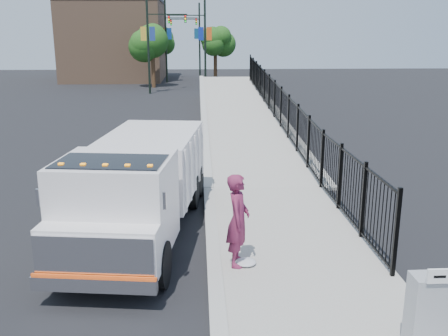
{
  "coord_description": "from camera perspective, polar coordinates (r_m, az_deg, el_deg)",
  "views": [
    {
      "loc": [
        -0.3,
        -10.9,
        4.81
      ],
      "look_at": [
        0.38,
        2.0,
        1.32
      ],
      "focal_mm": 40.0,
      "sensor_mm": 36.0,
      "label": 1
    }
  ],
  "objects": [
    {
      "name": "tree_0",
      "position": [
        46.77,
        -8.19,
        13.93
      ],
      "size": [
        3.11,
        3.11,
        5.56
      ],
      "color": "#382314",
      "rests_on": "ground"
    },
    {
      "name": "light_pole_1",
      "position": [
        44.01,
        -2.59,
        14.52
      ],
      "size": [
        3.77,
        0.22,
        8.0
      ],
      "color": "black",
      "rests_on": "ground"
    },
    {
      "name": "sidewalk",
      "position": [
        10.33,
        10.01,
        -12.53
      ],
      "size": [
        3.55,
        12.0,
        0.12
      ],
      "primitive_type": "cube",
      "color": "#9E998E",
      "rests_on": "ground"
    },
    {
      "name": "arrow_sign",
      "position": [
        7.87,
        23.38,
        -11.27
      ],
      "size": [
        0.35,
        0.04,
        0.22
      ],
      "primitive_type": "cube",
      "color": "white",
      "rests_on": "utility_cabinet"
    },
    {
      "name": "iron_fence",
      "position": [
        23.55,
        6.48,
        5.46
      ],
      "size": [
        0.1,
        28.0,
        1.8
      ],
      "primitive_type": "cube",
      "color": "black",
      "rests_on": "ground"
    },
    {
      "name": "truck",
      "position": [
        12.07,
        -9.77,
        -1.62
      ],
      "size": [
        3.17,
        7.41,
        2.46
      ],
      "rotation": [
        0.0,
        0.0,
        -0.13
      ],
      "color": "black",
      "rests_on": "ground"
    },
    {
      "name": "curb",
      "position": [
        10.08,
        -0.99,
        -12.88
      ],
      "size": [
        0.3,
        12.0,
        0.16
      ],
      "primitive_type": "cube",
      "color": "#ADAAA3",
      "rests_on": "ground"
    },
    {
      "name": "utility_cabinet",
      "position": [
        8.38,
        22.17,
        -15.16
      ],
      "size": [
        0.55,
        0.4,
        1.25
      ],
      "primitive_type": "cube",
      "color": "gray",
      "rests_on": "sidewalk"
    },
    {
      "name": "ground",
      "position": [
        11.92,
        -1.33,
        -8.7
      ],
      "size": [
        120.0,
        120.0,
        0.0
      ],
      "primitive_type": "plane",
      "color": "black",
      "rests_on": "ground"
    },
    {
      "name": "tree_2",
      "position": [
        60.42,
        -7.19,
        14.2
      ],
      "size": [
        2.94,
        2.94,
        5.47
      ],
      "color": "#382314",
      "rests_on": "ground"
    },
    {
      "name": "light_pole_3",
      "position": [
        55.94,
        -3.13,
        14.64
      ],
      "size": [
        3.78,
        0.22,
        8.0
      ],
      "color": "black",
      "rests_on": "ground"
    },
    {
      "name": "tree_1",
      "position": [
        49.21,
        -1.0,
        14.07
      ],
      "size": [
        2.24,
        2.24,
        5.12
      ],
      "color": "#382314",
      "rests_on": "ground"
    },
    {
      "name": "worker",
      "position": [
        10.31,
        1.62,
        -5.98
      ],
      "size": [
        0.61,
        0.8,
        1.96
      ],
      "primitive_type": "imported",
      "rotation": [
        0.0,
        0.0,
        1.36
      ],
      "color": "maroon",
      "rests_on": "sidewalk"
    },
    {
      "name": "debris",
      "position": [
        10.66,
        2.5,
        -10.68
      ],
      "size": [
        0.44,
        0.44,
        0.11
      ],
      "primitive_type": "ellipsoid",
      "color": "silver",
      "rests_on": "sidewalk"
    },
    {
      "name": "ramp",
      "position": [
        27.43,
        2.12,
        5.0
      ],
      "size": [
        3.95,
        24.06,
        3.19
      ],
      "primitive_type": "cube",
      "rotation": [
        0.06,
        0.0,
        0.0
      ],
      "color": "#9E998E",
      "rests_on": "ground"
    },
    {
      "name": "building",
      "position": [
        55.59,
        -12.37,
        13.94
      ],
      "size": [
        10.0,
        10.0,
        8.0
      ],
      "primitive_type": "cube",
      "color": "#8C664C",
      "rests_on": "ground"
    },
    {
      "name": "light_pole_2",
      "position": [
        51.51,
        -6.31,
        14.53
      ],
      "size": [
        3.78,
        0.22,
        8.0
      ],
      "color": "black",
      "rests_on": "ground"
    },
    {
      "name": "light_pole_0",
      "position": [
        41.91,
        -8.25,
        14.35
      ],
      "size": [
        3.77,
        0.22,
        8.0
      ],
      "color": "black",
      "rests_on": "ground"
    }
  ]
}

